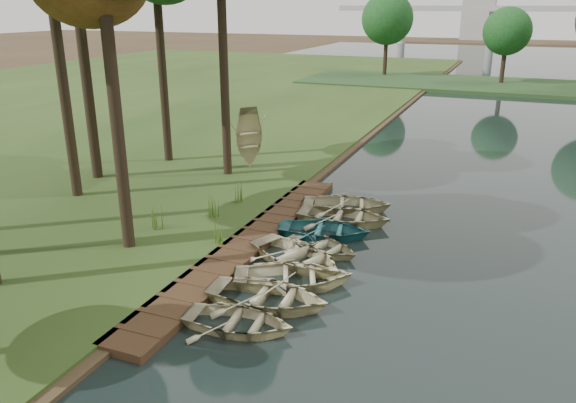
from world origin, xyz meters
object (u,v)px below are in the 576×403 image
at_px(rowboat_2, 293,274).
at_px(stored_rowboat, 249,161).
at_px(boardwalk, 249,243).
at_px(rowboat_1, 267,294).
at_px(rowboat_0, 238,319).

xyz_separation_m(rowboat_2, stored_rowboat, (-7.28, 11.57, 0.19)).
xyz_separation_m(boardwalk, rowboat_1, (2.55, -3.95, 0.30)).
relative_size(boardwalk, stored_rowboat, 4.74).
bearing_deg(rowboat_1, stored_rowboat, 24.79).
bearing_deg(stored_rowboat, rowboat_2, -107.66).
height_order(rowboat_2, stored_rowboat, stored_rowboat).
relative_size(rowboat_0, stored_rowboat, 0.97).
bearing_deg(rowboat_0, boardwalk, 17.32).
bearing_deg(rowboat_1, rowboat_2, -12.85).
distance_m(rowboat_1, stored_rowboat, 14.86).
bearing_deg(rowboat_2, rowboat_1, 147.97).
xyz_separation_m(rowboat_0, rowboat_2, (0.46, 3.08, 0.07)).
relative_size(rowboat_1, stored_rowboat, 1.15).
xyz_separation_m(rowboat_0, stored_rowboat, (-6.82, 14.66, 0.26)).
distance_m(rowboat_2, stored_rowboat, 13.67).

